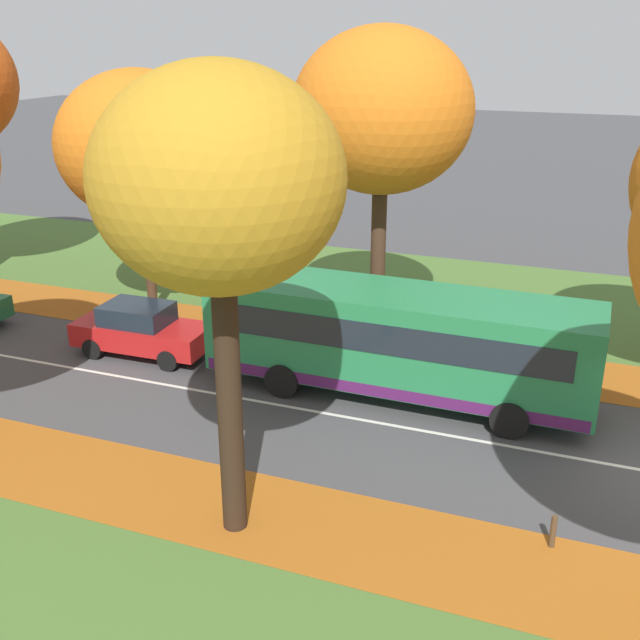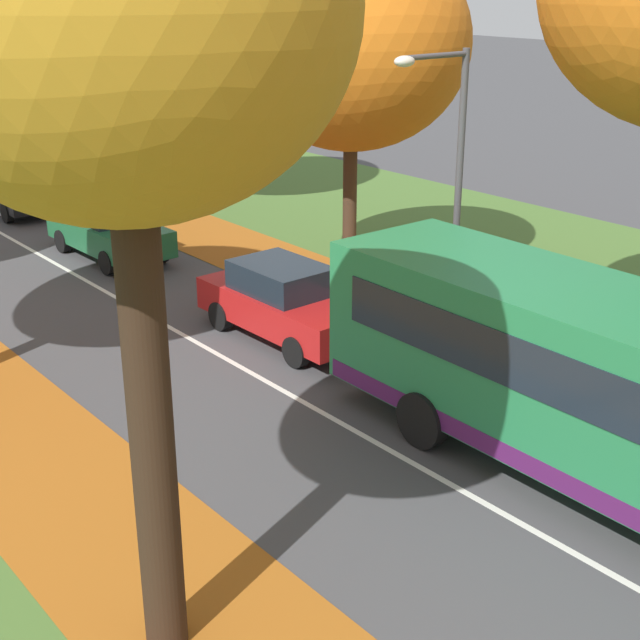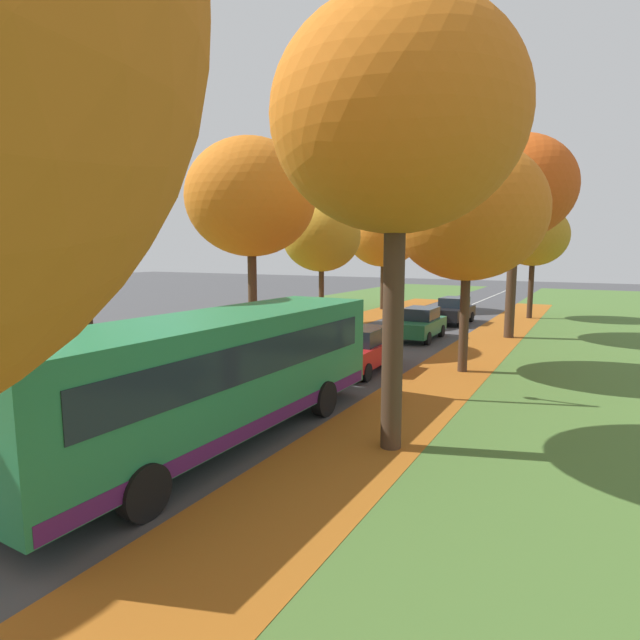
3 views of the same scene
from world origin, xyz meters
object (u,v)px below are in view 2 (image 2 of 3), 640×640
object	(u,v)px
bus	(628,392)
car_green_following	(108,228)
streetlamp_right	(448,171)
tree_right_distant	(48,25)
car_red_lead	(284,302)
car_black_third_in_line	(15,186)
tree_left_near	(119,13)
tree_right_mid	(352,43)

from	to	relation	value
bus	car_green_following	world-z (taller)	bus
streetlamp_right	bus	xyz separation A→B (m)	(-1.99, -5.49, -2.03)
tree_right_distant	car_green_following	xyz separation A→B (m)	(-3.86, -11.59, -4.65)
car_red_lead	car_black_third_in_line	bearing A→B (deg)	90.64
tree_left_near	tree_right_mid	size ratio (longest dim) A/B	1.09
tree_right_distant	tree_right_mid	bearing A→B (deg)	-91.08
tree_right_distant	streetlamp_right	bearing A→B (deg)	-94.29
bus	car_black_third_in_line	xyz separation A→B (m)	(-0.22, 22.34, -0.89)
streetlamp_right	bus	bearing A→B (deg)	-109.90
tree_right_mid	bus	size ratio (longest dim) A/B	0.79
tree_right_mid	car_black_third_in_line	bearing A→B (deg)	105.65
tree_right_mid	car_black_third_in_line	distance (m)	13.94
streetlamp_right	car_green_following	xyz separation A→B (m)	(-2.23, 10.23, -2.92)
streetlamp_right	car_red_lead	bearing A→B (deg)	128.52
tree_right_mid	car_red_lead	distance (m)	6.27
streetlamp_right	car_red_lead	world-z (taller)	streetlamp_right
tree_right_mid	car_green_following	world-z (taller)	tree_right_mid
tree_left_near	bus	bearing A→B (deg)	-12.79
tree_right_mid	streetlamp_right	distance (m)	4.97
bus	car_red_lead	bearing A→B (deg)	90.42
streetlamp_right	car_green_following	bearing A→B (deg)	102.28
tree_right_mid	tree_right_distant	bearing A→B (deg)	88.92
streetlamp_right	car_green_following	size ratio (longest dim) A/B	1.42
car_red_lead	car_black_third_in_line	world-z (taller)	same
streetlamp_right	car_red_lead	xyz separation A→B (m)	(-2.05, 2.57, -2.92)
tree_right_mid	car_red_lead	xyz separation A→B (m)	(-3.35, -1.75, -5.00)
car_green_following	car_black_third_in_line	bearing A→B (deg)	89.80
tree_left_near	car_black_third_in_line	distance (m)	22.67
tree_left_near	car_green_following	xyz separation A→B (m)	(6.53, 14.18, -6.15)
bus	car_red_lead	distance (m)	8.11
car_black_third_in_line	tree_right_distant	bearing A→B (deg)	52.29
tree_left_near	car_red_lead	world-z (taller)	tree_left_near
tree_right_mid	car_green_following	bearing A→B (deg)	120.87
bus	car_red_lead	xyz separation A→B (m)	(-0.06, 8.06, -0.89)
streetlamp_right	tree_right_mid	bearing A→B (deg)	73.19
streetlamp_right	car_black_third_in_line	xyz separation A→B (m)	(-2.20, 16.85, -2.92)
streetlamp_right	bus	size ratio (longest dim) A/B	0.58
car_red_lead	car_green_following	world-z (taller)	same
tree_right_mid	car_green_following	xyz separation A→B (m)	(-3.53, 5.91, -5.00)
tree_left_near	car_green_following	size ratio (longest dim) A/B	2.13
tree_right_mid	tree_right_distant	distance (m)	17.51
tree_right_mid	car_red_lead	size ratio (longest dim) A/B	1.95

